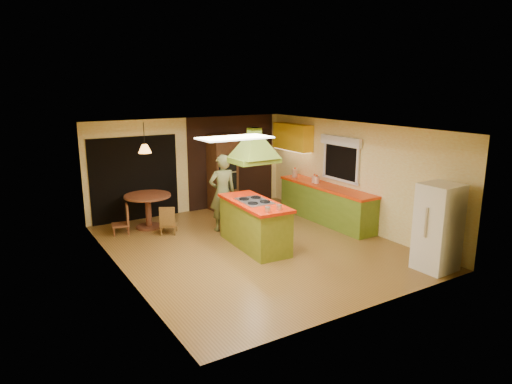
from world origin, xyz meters
TOP-DOWN VIEW (x-y plane):
  - ground at (0.00, 0.00)m, footprint 6.50×6.50m
  - room_walls at (0.00, 0.00)m, footprint 5.50×6.50m
  - ceiling_plane at (0.00, 0.00)m, footprint 6.50×6.50m
  - brick_panel at (1.25, 3.23)m, footprint 2.64×0.03m
  - nook_opening at (-1.50, 3.23)m, footprint 2.20×0.03m
  - right_counter at (2.45, 0.60)m, footprint 0.62×3.05m
  - upper_cabinets at (2.57, 2.20)m, footprint 0.34×1.40m
  - window_right at (2.70, 0.40)m, footprint 0.12×1.35m
  - fluor_panel at (-1.10, -1.20)m, footprint 1.20×0.60m
  - kitchen_island at (0.01, -0.01)m, footprint 0.91×2.01m
  - range_hood at (0.01, -0.01)m, footprint 0.92×0.67m
  - man at (-0.04, 1.33)m, footprint 0.69×0.48m
  - refrigerator at (2.22, -2.80)m, footprint 0.69×0.65m
  - wall_oven at (0.81, 2.95)m, footprint 0.70×0.63m
  - dining_table at (-1.47, 2.41)m, footprint 1.09×1.09m
  - chair_left at (-2.17, 2.31)m, footprint 0.44×0.44m
  - chair_near at (-1.22, 1.76)m, footprint 0.50×0.50m
  - pendant_lamp at (-1.47, 2.41)m, footprint 0.40×0.40m
  - canister_large at (2.40, 1.83)m, footprint 0.18×0.18m
  - canister_medium at (2.40, 1.01)m, footprint 0.14×0.14m
  - canister_small at (2.40, 0.92)m, footprint 0.16×0.16m

SIDE VIEW (x-z plane):
  - ground at x=0.00m, z-range 0.00..0.00m
  - chair_near at x=-1.22m, z-range 0.00..0.67m
  - chair_left at x=-2.17m, z-range 0.00..0.68m
  - right_counter at x=2.45m, z-range 0.00..0.92m
  - kitchen_island at x=0.01m, z-range 0.00..1.00m
  - dining_table at x=-1.47m, z-range 0.17..0.98m
  - refrigerator at x=2.22m, z-range 0.00..1.62m
  - man at x=-0.04m, z-range 0.00..1.79m
  - canister_small at x=2.40m, z-range 0.92..1.09m
  - canister_medium at x=2.40m, z-range 0.92..1.10m
  - wall_oven at x=0.81m, z-range 0.00..2.04m
  - canister_large at x=2.40m, z-range 0.92..1.14m
  - nook_opening at x=-1.50m, z-range 0.00..2.10m
  - room_walls at x=0.00m, z-range -2.00..4.50m
  - brick_panel at x=1.25m, z-range 0.00..2.50m
  - window_right at x=2.70m, z-range 1.24..2.30m
  - pendant_lamp at x=-1.47m, z-range 1.80..2.00m
  - upper_cabinets at x=2.57m, z-range 1.60..2.30m
  - range_hood at x=0.01m, z-range 1.87..2.65m
  - fluor_panel at x=-1.10m, z-range 2.47..2.50m
  - ceiling_plane at x=0.00m, z-range 2.50..2.50m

